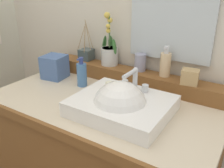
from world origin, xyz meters
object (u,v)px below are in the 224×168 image
Objects in this scene: lotion_bottle at (82,74)px; tissue_box at (55,67)px; tumbler_cup at (140,62)px; reed_diffuser at (86,54)px; potted_plant at (109,52)px; trinket_box at (190,77)px; soap_dispenser at (165,64)px; soap_bar at (111,84)px; sink_basin at (121,107)px.

lotion_bottle is 0.22m from tissue_box.
tumbler_cup is 0.38× the size of reed_diffuser.
potted_plant is 1.22× the size of reed_diffuser.
trinket_box is (0.30, -0.04, -0.01)m from tumbler_cup.
soap_dispenser is at bearing 156.00° from trinket_box.
trinket_box is 0.49× the size of lotion_bottle.
potted_plant is 0.35m from tissue_box.
reed_diffuser is 0.22m from tissue_box.
soap_bar is 0.31m from potted_plant.
soap_dispenser is at bearing 79.34° from sink_basin.
reed_diffuser reaches higher than soap_bar.
reed_diffuser is (-0.47, 0.36, 0.08)m from sink_basin.
lotion_bottle is at bearing -154.56° from soap_dispenser.
lotion_bottle is at bearing 155.82° from sink_basin.
soap_bar is (-0.12, 0.11, 0.05)m from sink_basin.
sink_basin is at bearing -50.82° from potted_plant.
tissue_box is (-0.78, -0.15, -0.05)m from trinket_box.
soap_bar is 0.45m from tissue_box.
soap_bar is 0.39m from trinket_box.
soap_bar is 0.26m from tumbler_cup.
reed_diffuser is (-0.53, 0.00, -0.03)m from soap_dispenser.
lotion_bottle reaches higher than trinket_box.
soap_bar is 0.71× the size of tumbler_cup.
lotion_bottle reaches higher than soap_bar.
soap_dispenser is 1.67× the size of tumbler_cup.
tissue_box is at bearing -178.33° from trinket_box.
tissue_box is at bearing -163.56° from soap_dispenser.
potted_plant is at bearing 166.13° from trinket_box.
sink_basin is 3.07× the size of tissue_box.
trinket_box reaches higher than tissue_box.
potted_plant is 0.23m from lotion_bottle.
trinket_box is at bearing 31.95° from soap_bar.
soap_dispenser is at bearing -0.50° from potted_plant.
trinket_box is at bearing 55.94° from sink_basin.
lotion_bottle is 1.21× the size of tissue_box.
reed_diffuser is 1.51× the size of lotion_bottle.
soap_bar is at bearing -97.96° from tumbler_cup.
soap_bar is at bearing -126.99° from soap_dispenser.
tumbler_cup is (0.21, 0.00, -0.03)m from potted_plant.
tumbler_cup is (-0.15, 0.00, -0.02)m from soap_dispenser.
soap_dispenser is at bearing 25.44° from lotion_bottle.
potted_plant reaches higher than tumbler_cup.
tumbler_cup is at bearing 103.14° from sink_basin.
tumbler_cup reaches higher than tissue_box.
trinket_box is at bearing 10.76° from tissue_box.
sink_basin is 4.38× the size of tumbler_cup.
tumbler_cup is at bearing 162.67° from trinket_box.
lotion_bottle is at bearing -142.75° from tumbler_cup.
soap_bar is at bearing 137.58° from sink_basin.
sink_basin reaches higher than soap_bar.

